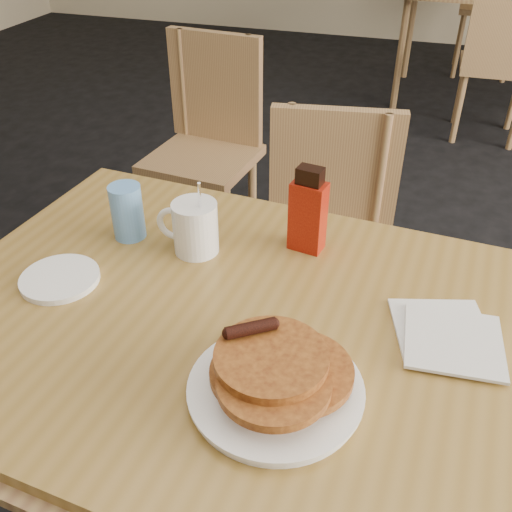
{
  "coord_description": "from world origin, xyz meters",
  "views": [
    {
      "loc": [
        0.25,
        -0.73,
        1.41
      ],
      "look_at": [
        0.0,
        0.03,
        0.85
      ],
      "focal_mm": 40.0,
      "sensor_mm": 36.0,
      "label": 1
    }
  ],
  "objects": [
    {
      "name": "main_table",
      "position": [
        0.03,
        -0.02,
        0.71
      ],
      "size": [
        1.31,
        0.93,
        0.75
      ],
      "rotation": [
        0.0,
        0.0,
        -0.07
      ],
      "color": "olive",
      "rests_on": "floor"
    },
    {
      "name": "coffee_mug",
      "position": [
        -0.17,
        0.15,
        0.81
      ],
      "size": [
        0.13,
        0.09,
        0.17
      ],
      "rotation": [
        0.0,
        0.0,
        -0.07
      ],
      "color": "white",
      "rests_on": "main_table"
    },
    {
      "name": "chair_main_far",
      "position": [
        0.0,
        0.7,
        0.5
      ],
      "size": [
        0.44,
        0.44,
        0.84
      ],
      "rotation": [
        0.0,
        0.0,
        0.16
      ],
      "color": "#9F7C4B",
      "rests_on": "floor"
    },
    {
      "name": "side_saucer",
      "position": [
        -0.37,
        -0.03,
        0.76
      ],
      "size": [
        0.18,
        0.18,
        0.01
      ],
      "primitive_type": "cylinder",
      "rotation": [
        0.0,
        0.0,
        0.27
      ],
      "color": "white",
      "rests_on": "main_table"
    },
    {
      "name": "syrup_bottle",
      "position": [
        0.05,
        0.23,
        0.83
      ],
      "size": [
        0.07,
        0.05,
        0.18
      ],
      "rotation": [
        0.0,
        0.0,
        -0.16
      ],
      "color": "#780807",
      "rests_on": "main_table"
    },
    {
      "name": "napkin_stack",
      "position": [
        0.34,
        0.04,
        0.76
      ],
      "size": [
        0.2,
        0.21,
        0.01
      ],
      "rotation": [
        0.0,
        0.0,
        0.29
      ],
      "color": "silver",
      "rests_on": "main_table"
    },
    {
      "name": "chair_wall_extra",
      "position": [
        -0.6,
        1.27,
        0.52
      ],
      "size": [
        0.43,
        0.43,
        0.87
      ],
      "rotation": [
        0.0,
        0.0,
        -0.1
      ],
      "color": "#9F7C4B",
      "rests_on": "floor"
    },
    {
      "name": "chair_neighbor_near",
      "position": [
        0.55,
        2.77,
        0.53
      ],
      "size": [
        0.41,
        0.41,
        0.88
      ],
      "rotation": [
        0.0,
        0.0,
        0.02
      ],
      "color": "#9F7C4B",
      "rests_on": "floor"
    },
    {
      "name": "pancake_plate",
      "position": [
        0.1,
        -0.17,
        0.78
      ],
      "size": [
        0.26,
        0.26,
        0.1
      ],
      "rotation": [
        0.0,
        0.0,
        0.19
      ],
      "color": "white",
      "rests_on": "main_table"
    },
    {
      "name": "blue_tumbler",
      "position": [
        -0.32,
        0.16,
        0.81
      ],
      "size": [
        0.07,
        0.07,
        0.12
      ],
      "primitive_type": "cylinder",
      "rotation": [
        0.0,
        0.0,
        -0.01
      ],
      "color": "#619DE4",
      "rests_on": "main_table"
    }
  ]
}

